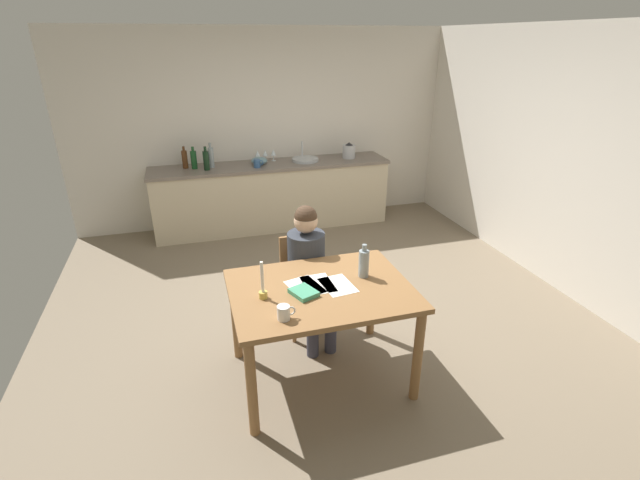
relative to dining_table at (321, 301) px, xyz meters
name	(u,v)px	position (x,y,z in m)	size (l,w,h in m)	color
ground_plane	(318,308)	(0.26, 0.97, -0.70)	(5.20, 5.20, 0.04)	#7A6B56
wall_back	(265,129)	(0.26, 3.57, 0.62)	(5.20, 0.12, 2.60)	silver
wall_right	(560,160)	(2.86, 0.97, 0.62)	(0.12, 5.20, 2.60)	silver
kitchen_counter	(273,195)	(0.26, 3.21, -0.23)	(3.20, 0.64, 0.90)	beige
dining_table	(321,301)	(0.00, 0.00, 0.00)	(1.30, 0.97, 0.79)	olive
chair_at_table	(304,279)	(0.06, 0.73, -0.21)	(0.43, 0.43, 0.86)	olive
person_seated	(309,266)	(0.07, 0.58, -0.01)	(0.34, 0.60, 1.19)	#333842
coffee_mug	(284,313)	(-0.34, -0.32, 0.16)	(0.12, 0.08, 0.10)	white
candlestick	(263,288)	(-0.42, -0.02, 0.19)	(0.06, 0.06, 0.28)	gold
book_magazine	(304,292)	(-0.14, -0.06, 0.13)	(0.15, 0.18, 0.03)	#43966F
paper_letter	(338,285)	(0.13, 0.00, 0.11)	(0.21, 0.30, 0.00)	white
paper_bill	(305,287)	(-0.11, 0.05, 0.11)	(0.21, 0.30, 0.00)	white
paper_envelope	(318,284)	(0.00, 0.06, 0.11)	(0.21, 0.30, 0.00)	white
wine_bottle_on_table	(364,263)	(0.36, 0.08, 0.22)	(0.08, 0.08, 0.26)	#8C999E
sink_unit	(305,159)	(0.73, 3.22, 0.24)	(0.36, 0.36, 0.24)	#B2B7BC
bottle_oil	(185,159)	(-0.85, 3.30, 0.33)	(0.07, 0.07, 0.28)	#593319
bottle_vinegar	(194,159)	(-0.74, 3.24, 0.34)	(0.08, 0.08, 0.28)	#194C23
bottle_wine_red	(206,160)	(-0.59, 3.12, 0.34)	(0.08, 0.08, 0.30)	black
bottle_sauce	(211,157)	(-0.52, 3.24, 0.35)	(0.07, 0.07, 0.32)	#8C999E
mixing_bowl	(259,161)	(0.10, 3.22, 0.26)	(0.21, 0.21, 0.10)	#668C99
stovetop_kettle	(349,151)	(1.36, 3.21, 0.31)	(0.18, 0.18, 0.22)	#B7BABF
wine_glass_near_sink	(273,153)	(0.32, 3.36, 0.32)	(0.07, 0.07, 0.15)	silver
wine_glass_by_kettle	(265,153)	(0.21, 3.36, 0.32)	(0.07, 0.07, 0.15)	silver
wine_glass_back_left	(258,154)	(0.10, 3.36, 0.32)	(0.07, 0.07, 0.15)	silver
teacup_on_counter	(257,163)	(0.05, 3.06, 0.27)	(0.13, 0.09, 0.11)	#33598C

